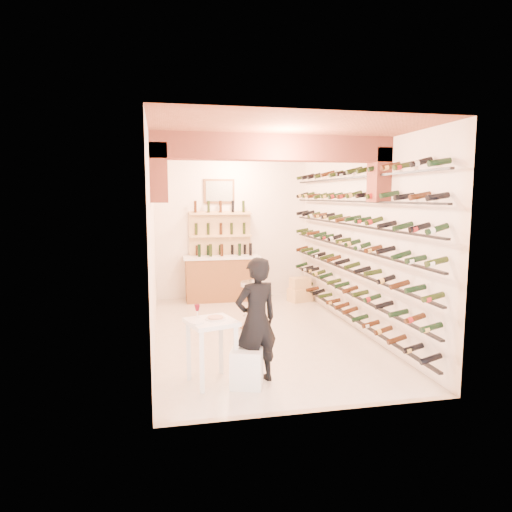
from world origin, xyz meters
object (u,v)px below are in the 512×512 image
at_px(wine_rack, 345,242).
at_px(crate_lower, 300,295).
at_px(tasting_table, 211,331).
at_px(chrome_barstool, 252,302).
at_px(white_stool, 247,367).
at_px(back_counter, 222,277).
at_px(person, 256,320).

relative_size(wine_rack, crate_lower, 11.64).
bearing_deg(tasting_table, crate_lower, 42.73).
distance_m(chrome_barstool, crate_lower, 2.48).
xyz_separation_m(white_stool, chrome_barstool, (0.55, 2.38, 0.26)).
bearing_deg(crate_lower, back_counter, 165.23).
distance_m(wine_rack, back_counter, 3.38).
height_order(back_counter, white_stool, back_counter).
distance_m(tasting_table, chrome_barstool, 2.40).
relative_size(tasting_table, crate_lower, 2.01).
xyz_separation_m(wine_rack, tasting_table, (-2.57, -1.95, -0.88)).
bearing_deg(crate_lower, tasting_table, -120.38).
xyz_separation_m(back_counter, white_stool, (-0.32, -4.79, -0.30)).
bearing_deg(crate_lower, person, -113.93).
height_order(back_counter, chrome_barstool, back_counter).
bearing_deg(wine_rack, person, -134.60).
distance_m(back_counter, white_stool, 4.81).
xyz_separation_m(wine_rack, white_stool, (-2.15, -2.15, -1.31)).
bearing_deg(white_stool, back_counter, 86.15).
bearing_deg(tasting_table, person, -25.76).
distance_m(tasting_table, person, 0.58).
bearing_deg(person, back_counter, -110.93).
bearing_deg(back_counter, crate_lower, -14.77).
bearing_deg(chrome_barstool, person, -100.10).
bearing_deg(wine_rack, back_counter, 124.66).
bearing_deg(wine_rack, chrome_barstool, 171.55).
height_order(wine_rack, chrome_barstool, wine_rack).
distance_m(white_stool, chrome_barstool, 2.46).
xyz_separation_m(back_counter, person, (-0.18, -4.69, 0.26)).
relative_size(wine_rack, chrome_barstool, 6.65).
height_order(white_stool, chrome_barstool, chrome_barstool).
relative_size(wine_rack, back_counter, 3.35).
xyz_separation_m(tasting_table, crate_lower, (2.44, 4.15, -0.52)).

